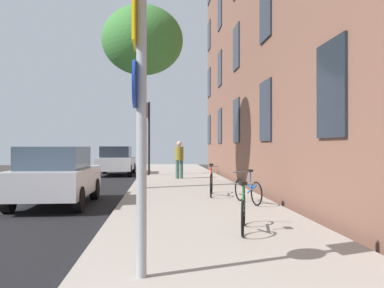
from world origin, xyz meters
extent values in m
plane|color=#332D28|center=(-2.40, 15.00, 0.00)|extent=(41.80, 41.80, 0.00)
cube|color=black|center=(-4.50, 15.00, 0.01)|extent=(7.00, 38.00, 0.01)
cube|color=#9E9389|center=(1.10, 15.00, 0.06)|extent=(4.20, 38.00, 0.12)
cube|color=brown|center=(3.70, 14.50, 6.90)|extent=(0.50, 27.00, 13.79)
cube|color=#1E232D|center=(3.42, 7.00, 2.76)|extent=(0.06, 1.34, 1.91)
cube|color=#1E232D|center=(3.42, 12.00, 2.76)|extent=(0.06, 1.34, 1.91)
cube|color=#1E232D|center=(3.42, 17.00, 2.76)|extent=(0.06, 1.34, 1.91)
cube|color=#1E232D|center=(3.42, 22.00, 2.76)|extent=(0.06, 1.34, 1.91)
cube|color=#1E232D|center=(3.42, 27.00, 2.76)|extent=(0.06, 1.34, 1.91)
cube|color=#1E232D|center=(3.42, 12.00, 5.96)|extent=(0.06, 1.34, 1.91)
cube|color=#1E232D|center=(3.42, 17.00, 5.96)|extent=(0.06, 1.34, 1.91)
cube|color=#1E232D|center=(3.42, 22.00, 5.96)|extent=(0.06, 1.34, 1.91)
cube|color=#1E232D|center=(3.42, 27.00, 5.96)|extent=(0.06, 1.34, 1.91)
cube|color=#1E232D|center=(3.42, 22.00, 9.16)|extent=(0.06, 1.34, 1.91)
cube|color=#1E232D|center=(3.42, 27.00, 9.16)|extent=(0.06, 1.34, 1.91)
cylinder|color=gray|center=(-0.12, 4.03, 1.81)|extent=(0.12, 0.12, 3.39)
cube|color=yellow|center=(-0.20, 4.03, 3.11)|extent=(0.03, 0.60, 0.60)
cylinder|color=#14339E|center=(-0.20, 4.03, 2.36)|extent=(0.03, 0.56, 0.56)
cylinder|color=black|center=(-0.49, 21.28, 2.06)|extent=(0.12, 0.12, 3.88)
cube|color=black|center=(-0.67, 21.28, 3.55)|extent=(0.20, 0.24, 0.80)
sphere|color=#4B0707|center=(-0.78, 21.28, 3.81)|extent=(0.16, 0.16, 0.16)
sphere|color=orange|center=(-0.78, 21.28, 3.55)|extent=(0.16, 0.16, 0.16)
sphere|color=#083E11|center=(-0.78, 21.28, 3.29)|extent=(0.16, 0.16, 0.16)
cylinder|color=#4C3823|center=(-0.54, 14.31, 2.37)|extent=(0.28, 0.28, 4.50)
ellipsoid|color=#387533|center=(-0.54, 14.31, 5.50)|extent=(2.95, 2.95, 2.51)
torus|color=black|center=(1.71, 7.03, 0.43)|extent=(0.18, 0.61, 0.61)
torus|color=black|center=(1.48, 6.05, 0.43)|extent=(0.18, 0.61, 0.61)
cylinder|color=#267233|center=(1.59, 6.54, 0.60)|extent=(0.23, 0.85, 0.04)
cylinder|color=#267233|center=(1.54, 6.29, 0.52)|extent=(0.16, 0.52, 0.28)
cylinder|color=#267233|center=(1.56, 6.39, 0.83)|extent=(0.04, 0.04, 0.28)
cube|color=black|center=(1.56, 6.39, 0.99)|extent=(0.10, 0.24, 0.06)
cylinder|color=#4C4C4C|center=(1.71, 7.03, 0.91)|extent=(0.42, 0.12, 0.03)
torus|color=black|center=(2.31, 10.54, 0.43)|extent=(0.18, 0.61, 0.62)
torus|color=black|center=(2.55, 9.55, 0.43)|extent=(0.18, 0.61, 0.62)
cylinder|color=#194C99|center=(2.43, 10.05, 0.60)|extent=(0.24, 0.85, 0.04)
cylinder|color=#194C99|center=(2.49, 9.80, 0.52)|extent=(0.16, 0.52, 0.28)
cylinder|color=#194C99|center=(2.47, 9.90, 0.84)|extent=(0.04, 0.04, 0.28)
cube|color=black|center=(2.47, 9.90, 1.00)|extent=(0.10, 0.24, 0.06)
cylinder|color=#4C4C4C|center=(2.31, 10.54, 0.92)|extent=(0.42, 0.13, 0.03)
torus|color=black|center=(1.75, 12.34, 0.47)|extent=(0.14, 0.70, 0.70)
torus|color=black|center=(1.60, 11.32, 0.47)|extent=(0.14, 0.70, 0.70)
cylinder|color=#B21E1E|center=(1.67, 11.83, 0.66)|extent=(0.18, 0.87, 0.04)
cylinder|color=#B21E1E|center=(1.64, 11.58, 0.57)|extent=(0.12, 0.53, 0.29)
cylinder|color=#B21E1E|center=(1.65, 11.68, 0.92)|extent=(0.04, 0.04, 0.28)
cube|color=black|center=(1.65, 11.68, 1.08)|extent=(0.10, 0.24, 0.06)
cylinder|color=#4C4C4C|center=(1.75, 12.34, 1.00)|extent=(0.42, 0.09, 0.03)
cylinder|color=#33594C|center=(0.91, 18.61, 0.55)|extent=(0.16, 0.16, 0.86)
cylinder|color=#33594C|center=(1.10, 18.61, 0.55)|extent=(0.16, 0.16, 0.86)
cylinder|color=olive|center=(1.00, 18.61, 1.30)|extent=(0.50, 0.50, 0.64)
sphere|color=tan|center=(1.00, 18.61, 1.76)|extent=(0.23, 0.23, 0.23)
cube|color=#B7B7BC|center=(-2.74, 10.79, 0.68)|extent=(1.84, 3.92, 0.70)
cube|color=#384756|center=(-2.74, 10.59, 1.33)|extent=(1.55, 2.20, 0.60)
cylinder|color=black|center=(-3.58, 12.04, 0.33)|extent=(0.22, 0.64, 0.64)
cylinder|color=black|center=(-1.91, 12.04, 0.33)|extent=(0.22, 0.64, 0.64)
cylinder|color=black|center=(-3.58, 9.54, 0.33)|extent=(0.22, 0.64, 0.64)
cylinder|color=black|center=(-1.91, 9.54, 0.33)|extent=(0.22, 0.64, 0.64)
cube|color=#B7B7BC|center=(-2.34, 22.67, 0.68)|extent=(1.85, 4.18, 0.70)
cube|color=#1E232D|center=(-2.34, 22.46, 1.33)|extent=(1.55, 2.34, 0.60)
cylinder|color=black|center=(-3.18, 24.01, 0.33)|extent=(0.22, 0.64, 0.64)
cylinder|color=black|center=(-1.50, 24.01, 0.33)|extent=(0.22, 0.64, 0.64)
cylinder|color=black|center=(-3.18, 21.34, 0.33)|extent=(0.22, 0.64, 0.64)
cylinder|color=black|center=(-1.50, 21.34, 0.33)|extent=(0.22, 0.64, 0.64)
camera|label=1|loc=(0.10, -0.79, 1.64)|focal=38.59mm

